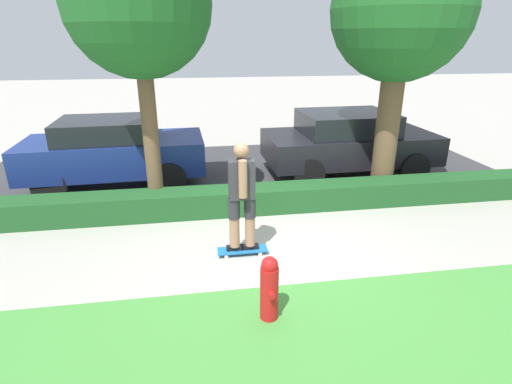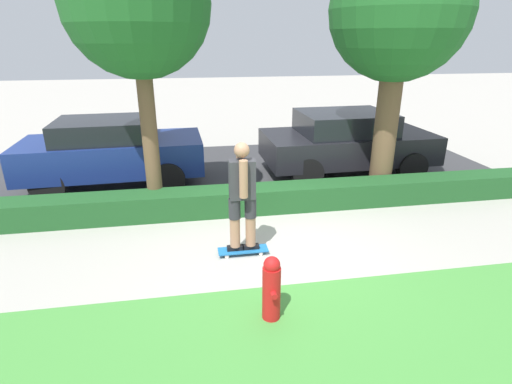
# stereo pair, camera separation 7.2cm
# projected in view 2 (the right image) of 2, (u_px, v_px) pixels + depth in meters

# --- Properties ---
(ground_plane) EXTENTS (60.00, 60.00, 0.00)m
(ground_plane) POSITION_uv_depth(u_px,v_px,m) (275.00, 250.00, 6.42)
(ground_plane) COLOR #ADA89E
(street_asphalt) EXTENTS (12.94, 5.00, 0.01)m
(street_asphalt) POSITION_uv_depth(u_px,v_px,m) (241.00, 170.00, 10.28)
(street_asphalt) COLOR #38383A
(street_asphalt) RESTS_ON ground_plane
(hedge_row) EXTENTS (12.94, 0.60, 0.48)m
(hedge_row) POSITION_uv_depth(u_px,v_px,m) (258.00, 199.00, 7.81)
(hedge_row) COLOR #1E5123
(hedge_row) RESTS_ON ground_plane
(skateboard) EXTENTS (0.78, 0.24, 0.08)m
(skateboard) POSITION_uv_depth(u_px,v_px,m) (243.00, 250.00, 6.28)
(skateboard) COLOR #1E6BAD
(skateboard) RESTS_ON ground_plane
(skater_person) EXTENTS (0.50, 0.44, 1.72)m
(skater_person) POSITION_uv_depth(u_px,v_px,m) (242.00, 195.00, 5.94)
(skater_person) COLOR black
(skater_person) RESTS_ON skateboard
(tree_near) EXTENTS (2.45, 2.45, 4.95)m
(tree_near) POSITION_uv_depth(u_px,v_px,m) (137.00, 6.00, 6.56)
(tree_near) COLOR brown
(tree_near) RESTS_ON ground_plane
(tree_mid) EXTENTS (2.68, 2.68, 5.02)m
(tree_mid) POSITION_uv_depth(u_px,v_px,m) (399.00, 14.00, 7.55)
(tree_mid) COLOR brown
(tree_mid) RESTS_ON ground_plane
(parked_car_front) EXTENTS (3.99, 1.93, 1.53)m
(parked_car_front) POSITION_uv_depth(u_px,v_px,m) (112.00, 151.00, 8.93)
(parked_car_front) COLOR navy
(parked_car_front) RESTS_ON ground_plane
(parked_car_middle) EXTENTS (4.13, 2.06, 1.53)m
(parked_car_middle) POSITION_uv_depth(u_px,v_px,m) (346.00, 141.00, 9.80)
(parked_car_middle) COLOR black
(parked_car_middle) RESTS_ON ground_plane
(fire_hydrant) EXTENTS (0.22, 0.35, 0.84)m
(fire_hydrant) POSITION_uv_depth(u_px,v_px,m) (271.00, 288.00, 4.72)
(fire_hydrant) COLOR red
(fire_hydrant) RESTS_ON ground_plane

